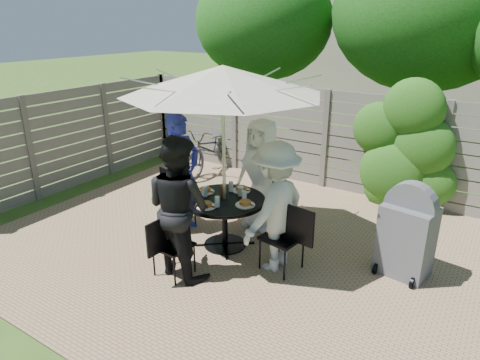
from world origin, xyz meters
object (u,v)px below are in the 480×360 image
Objects in this scene: plate_back at (241,189)px; coffee_cup at (240,191)px; umbrella at (223,80)px; person_left at (182,174)px; glass_back at (231,187)px; person_front at (179,207)px; chair_front at (173,258)px; chair_right at (282,250)px; glass_right at (244,196)px; bicycle at (211,149)px; syrup_jug at (224,191)px; person_back at (261,174)px; person_right at (275,207)px; plate_left at (205,191)px; chair_left at (178,211)px; glass_front at (217,202)px; patio_table at (225,213)px; plate_right at (245,204)px; chair_back at (266,205)px; plate_front at (206,205)px; glass_left at (205,191)px; bbq_grill at (407,234)px.

coffee_cup is (0.08, -0.15, 0.04)m from plate_back.
person_left is (-0.82, 0.09, -1.41)m from umbrella.
person_front is at bearing -91.00° from glass_back.
chair_right is (1.07, 0.85, 0.03)m from chair_front.
glass_back and glass_right have the same top height.
syrup_jug is at bearing -56.80° from bicycle.
syrup_jug is (-0.32, -0.02, 0.01)m from glass_right.
person_back is 1.66m from person_front.
chair_front is 1.40m from person_right.
plate_back is 0.51m from plate_left.
chair_left is at bearing -139.35° from person_back.
glass_front is 0.88× the size of syrup_jug.
plate_back is 1.86× the size of glass_front.
patio_table is 4.73× the size of plate_right.
chair_back is 1.89m from person_front.
plate_left is at bearing 173.50° from plate_right.
plate_left is 1.00× the size of plate_front.
plate_front is 0.59m from coffee_cup.
person_left is at bearing 179.00° from glass_right.
umbrella reaches higher than plate_back.
glass_front is 1.17× the size of coffee_cup.
glass_left is at bearing -164.50° from patio_table.
glass_back is at bearing -10.95° from chair_right.
person_front is at bearing -106.92° from glass_front.
coffee_cup is (-0.15, 0.13, -0.01)m from glass_right.
plate_front is (0.92, -0.47, 0.49)m from chair_left.
glass_back is at bearing 105.50° from umbrella.
glass_back and glass_front have the same top height.
chair_left is (-1.07, -0.85, -0.03)m from chair_back.
syrup_jug is (0.04, 0.88, -0.08)m from person_front.
umbrella reaches higher than syrup_jug.
chair_back is 1.13× the size of chair_left.
person_right reaches higher than glass_back.
plate_left is 3.03m from bicycle.
plate_front is at bearing -90.00° from person_front.
glass_right is at bearing -70.30° from person_back.
umbrella is 1.53m from glass_left.
chair_left is 0.49× the size of person_front.
person_right is at bearing 45.32° from chair_back.
syrup_jug is (0.30, 0.02, 0.06)m from plate_left.
bbq_grill reaches higher than glass_front.
chair_back reaches higher than patio_table.
bbq_grill is (2.30, 0.99, -0.20)m from plate_front.
glass_back is 0.40m from glass_right.
person_front is 1.10m from glass_back.
plate_right is at bearing -6.50° from umbrella.
chair_front reaches higher than patio_table.
patio_table is 7.68× the size of syrup_jug.
glass_back is at bearing -100.42° from person_back.
bicycle reaches higher than glass_left.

